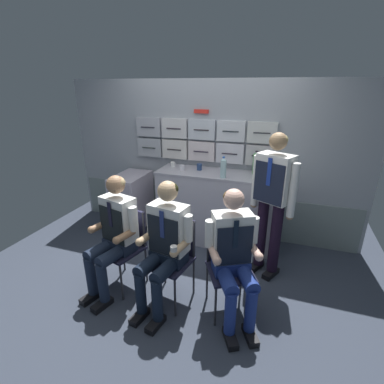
# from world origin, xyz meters

# --- Properties ---
(ground) EXTENTS (4.80, 4.80, 0.04)m
(ground) POSITION_xyz_m (0.00, 0.00, -0.02)
(ground) COLOR #333A48
(galley_bulkhead) EXTENTS (4.20, 0.14, 2.15)m
(galley_bulkhead) POSITION_xyz_m (-0.01, 1.37, 1.06)
(galley_bulkhead) COLOR #989EA7
(galley_bulkhead) RESTS_ON ground
(galley_counter) EXTENTS (1.57, 0.53, 1.00)m
(galley_counter) POSITION_xyz_m (0.20, 1.09, 0.50)
(galley_counter) COLOR #ADACB8
(galley_counter) RESTS_ON ground
(service_trolley) EXTENTS (0.40, 0.65, 0.87)m
(service_trolley) POSITION_xyz_m (-1.04, 0.99, 0.47)
(service_trolley) COLOR black
(service_trolley) RESTS_ON ground
(folding_chair_left) EXTENTS (0.49, 0.49, 0.84)m
(folding_chair_left) POSITION_xyz_m (-0.48, -0.07, 0.52)
(folding_chair_left) COLOR #2D2D33
(folding_chair_left) RESTS_ON ground
(crew_member_left) EXTENTS (0.51, 0.66, 1.25)m
(crew_member_left) POSITION_xyz_m (-0.53, -0.23, 0.69)
(crew_member_left) COLOR black
(crew_member_left) RESTS_ON ground
(folding_chair_center) EXTENTS (0.46, 0.47, 0.84)m
(folding_chair_center) POSITION_xyz_m (0.08, -0.11, 0.52)
(folding_chair_center) COLOR #2D2D33
(folding_chair_center) RESTS_ON ground
(crew_member_center) EXTENTS (0.51, 0.65, 1.27)m
(crew_member_center) POSITION_xyz_m (0.05, -0.27, 0.70)
(crew_member_center) COLOR black
(crew_member_center) RESTS_ON ground
(folding_chair_right) EXTENTS (0.54, 0.54, 0.84)m
(folding_chair_right) POSITION_xyz_m (0.62, -0.07, 0.52)
(folding_chair_right) COLOR #2D2D33
(folding_chair_right) RESTS_ON ground
(crew_member_right) EXTENTS (0.58, 0.67, 1.25)m
(crew_member_right) POSITION_xyz_m (0.70, -0.22, 0.69)
(crew_member_right) COLOR black
(crew_member_right) RESTS_ON ground
(crew_member_standing) EXTENTS (0.47, 0.37, 1.63)m
(crew_member_standing) POSITION_xyz_m (0.94, 0.58, 0.96)
(crew_member_standing) COLOR black
(crew_member_standing) RESTS_ON ground
(water_bottle_short) EXTENTS (0.07, 0.07, 0.28)m
(water_bottle_short) POSITION_xyz_m (0.82, 1.21, 1.13)
(water_bottle_short) COLOR silver
(water_bottle_short) RESTS_ON galley_counter
(water_bottle_blue_cap) EXTENTS (0.08, 0.08, 0.30)m
(water_bottle_blue_cap) POSITION_xyz_m (0.68, 1.21, 1.14)
(water_bottle_blue_cap) COLOR #53A256
(water_bottle_blue_cap) RESTS_ON galley_counter
(water_bottle_clear) EXTENTS (0.07, 0.07, 0.26)m
(water_bottle_clear) POSITION_xyz_m (0.80, 0.95, 1.12)
(water_bottle_clear) COLOR #45984F
(water_bottle_clear) RESTS_ON galley_counter
(water_bottle_tall) EXTENTS (0.07, 0.07, 0.26)m
(water_bottle_tall) POSITION_xyz_m (0.32, 0.92, 1.12)
(water_bottle_tall) COLOR silver
(water_bottle_tall) RESTS_ON galley_counter
(paper_cup_tan) EXTENTS (0.06, 0.06, 0.07)m
(paper_cup_tan) POSITION_xyz_m (-0.27, 1.04, 1.03)
(paper_cup_tan) COLOR white
(paper_cup_tan) RESTS_ON galley_counter
(paper_cup_blue) EXTENTS (0.07, 0.07, 0.08)m
(paper_cup_blue) POSITION_xyz_m (-0.05, 1.14, 1.04)
(paper_cup_blue) COLOR navy
(paper_cup_blue) RESTS_ON galley_counter
(espresso_cup_small) EXTENTS (0.06, 0.06, 0.07)m
(espresso_cup_small) POSITION_xyz_m (-0.45, 1.18, 1.03)
(espresso_cup_small) COLOR white
(espresso_cup_small) RESTS_ON galley_counter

